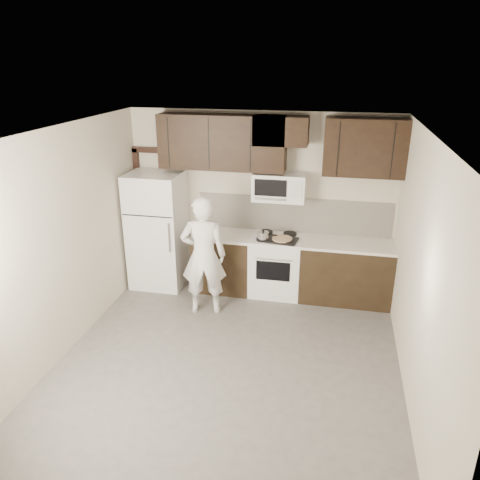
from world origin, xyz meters
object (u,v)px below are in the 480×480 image
(refrigerator, at_px, (158,230))
(stove, at_px, (276,265))
(microwave, at_px, (279,187))
(person, at_px, (204,256))

(refrigerator, bearing_deg, stove, 1.51)
(stove, distance_m, refrigerator, 1.90)
(stove, xyz_separation_m, microwave, (-0.00, 0.12, 1.19))
(refrigerator, relative_size, person, 1.05)
(stove, height_order, refrigerator, refrigerator)
(refrigerator, xyz_separation_m, person, (0.94, -0.71, -0.05))
(stove, bearing_deg, microwave, 90.10)
(microwave, relative_size, person, 0.45)
(stove, distance_m, microwave, 1.20)
(stove, distance_m, person, 1.25)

